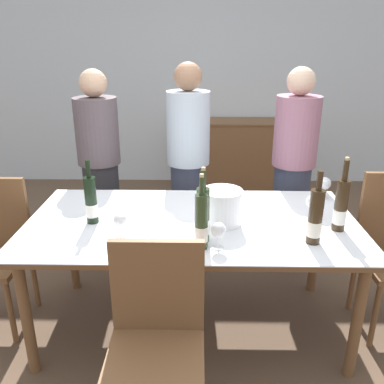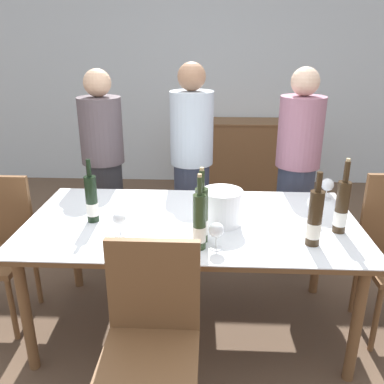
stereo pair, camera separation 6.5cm
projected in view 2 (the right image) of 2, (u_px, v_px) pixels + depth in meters
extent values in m
plane|color=brown|center=(192.00, 324.00, 2.66)|extent=(12.00, 12.00, 0.00)
cube|color=silver|center=(203.00, 69.00, 4.90)|extent=(8.00, 0.10, 2.80)
cube|color=brown|center=(243.00, 156.00, 4.96)|extent=(1.15, 0.44, 0.82)
cube|color=brown|center=(245.00, 122.00, 4.81)|extent=(1.18, 0.46, 0.02)
cylinder|color=brown|center=(26.00, 316.00, 2.19)|extent=(0.06, 0.06, 0.70)
cylinder|color=brown|center=(356.00, 326.00, 2.11)|extent=(0.06, 0.06, 0.70)
cylinder|color=brown|center=(75.00, 244.00, 2.96)|extent=(0.06, 0.06, 0.70)
cylinder|color=brown|center=(318.00, 249.00, 2.88)|extent=(0.06, 0.06, 0.70)
cube|color=brown|center=(192.00, 224.00, 2.40)|extent=(1.91, 0.98, 0.04)
cube|color=white|center=(192.00, 221.00, 2.40)|extent=(1.94, 1.01, 0.01)
cylinder|color=white|center=(222.00, 207.00, 2.32)|extent=(0.22, 0.22, 0.21)
cylinder|color=white|center=(222.00, 191.00, 2.29)|extent=(0.24, 0.24, 0.01)
cylinder|color=#332314|center=(315.00, 218.00, 2.07)|extent=(0.07, 0.07, 0.29)
cylinder|color=silver|center=(313.00, 230.00, 2.09)|extent=(0.07, 0.07, 0.08)
cylinder|color=#332314|center=(319.00, 182.00, 2.00)|extent=(0.03, 0.03, 0.10)
cylinder|color=black|center=(92.00, 199.00, 2.34)|extent=(0.07, 0.07, 0.28)
cylinder|color=white|center=(93.00, 209.00, 2.36)|extent=(0.07, 0.07, 0.08)
cylinder|color=black|center=(89.00, 168.00, 2.28)|extent=(0.03, 0.03, 0.10)
cylinder|color=#28381E|center=(201.00, 215.00, 2.10)|extent=(0.07, 0.07, 0.29)
cylinder|color=white|center=(201.00, 227.00, 2.13)|extent=(0.07, 0.07, 0.08)
cylinder|color=#28381E|center=(202.00, 180.00, 2.04)|extent=(0.03, 0.03, 0.10)
cylinder|color=tan|center=(202.00, 169.00, 2.02)|extent=(0.02, 0.02, 0.02)
cylinder|color=#332314|center=(342.00, 207.00, 2.21)|extent=(0.07, 0.07, 0.29)
cylinder|color=white|center=(340.00, 218.00, 2.23)|extent=(0.07, 0.07, 0.08)
cylinder|color=#332314|center=(347.00, 172.00, 2.14)|extent=(0.03, 0.03, 0.11)
cylinder|color=tan|center=(348.00, 160.00, 2.11)|extent=(0.02, 0.02, 0.02)
cylinder|color=#28381E|center=(199.00, 222.00, 2.03)|extent=(0.07, 0.07, 0.29)
cylinder|color=silver|center=(199.00, 234.00, 2.05)|extent=(0.07, 0.07, 0.08)
cylinder|color=#28381E|center=(200.00, 186.00, 1.96)|extent=(0.03, 0.03, 0.09)
cylinder|color=tan|center=(200.00, 176.00, 1.94)|extent=(0.02, 0.02, 0.02)
cylinder|color=white|center=(311.00, 220.00, 2.40)|extent=(0.07, 0.07, 0.00)
cylinder|color=white|center=(312.00, 213.00, 2.38)|extent=(0.01, 0.01, 0.08)
sphere|color=white|center=(313.00, 203.00, 2.36)|extent=(0.07, 0.07, 0.07)
cylinder|color=white|center=(216.00, 248.00, 2.08)|extent=(0.06, 0.06, 0.00)
cylinder|color=white|center=(216.00, 241.00, 2.06)|extent=(0.01, 0.01, 0.07)
sphere|color=white|center=(216.00, 230.00, 2.04)|extent=(0.08, 0.08, 0.08)
cylinder|color=white|center=(326.00, 199.00, 2.71)|extent=(0.07, 0.07, 0.00)
cylinder|color=white|center=(326.00, 194.00, 2.70)|extent=(0.01, 0.01, 0.07)
sphere|color=white|center=(327.00, 185.00, 2.67)|extent=(0.08, 0.08, 0.08)
cylinder|color=white|center=(121.00, 235.00, 2.22)|extent=(0.07, 0.07, 0.00)
cylinder|color=white|center=(120.00, 229.00, 2.20)|extent=(0.01, 0.01, 0.07)
sphere|color=white|center=(119.00, 219.00, 2.18)|extent=(0.08, 0.08, 0.08)
cylinder|color=brown|center=(376.00, 320.00, 2.36)|extent=(0.03, 0.03, 0.44)
cylinder|color=brown|center=(355.00, 284.00, 2.71)|extent=(0.03, 0.03, 0.44)
cylinder|color=brown|center=(13.00, 309.00, 2.46)|extent=(0.03, 0.03, 0.43)
cylinder|color=brown|center=(37.00, 276.00, 2.80)|extent=(0.03, 0.03, 0.43)
cube|color=brown|center=(0.00, 210.00, 2.65)|extent=(0.42, 0.04, 0.47)
cylinder|color=brown|center=(119.00, 369.00, 2.00)|extent=(0.03, 0.03, 0.45)
cylinder|color=brown|center=(194.00, 372.00, 1.98)|extent=(0.03, 0.03, 0.45)
cube|color=brown|center=(149.00, 360.00, 1.73)|extent=(0.42, 0.42, 0.04)
cube|color=brown|center=(154.00, 285.00, 1.83)|extent=(0.42, 0.04, 0.45)
cylinder|color=#2D2D33|center=(107.00, 210.00, 3.36)|extent=(0.28, 0.28, 0.83)
cylinder|color=#594C51|center=(101.00, 130.00, 3.12)|extent=(0.33, 0.33, 0.51)
sphere|color=#DBAD89|center=(97.00, 83.00, 3.00)|extent=(0.21, 0.21, 0.21)
cylinder|color=#383F56|center=(192.00, 212.00, 3.33)|extent=(0.28, 0.28, 0.84)
cylinder|color=silver|center=(192.00, 128.00, 3.08)|extent=(0.33, 0.33, 0.55)
sphere|color=#A37556|center=(192.00, 76.00, 2.95)|extent=(0.21, 0.21, 0.21)
cylinder|color=#383F56|center=(292.00, 217.00, 3.23)|extent=(0.28, 0.28, 0.85)
cylinder|color=#9E667A|center=(300.00, 132.00, 2.99)|extent=(0.33, 0.33, 0.52)
sphere|color=beige|center=(305.00, 81.00, 2.86)|extent=(0.20, 0.20, 0.20)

